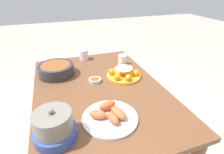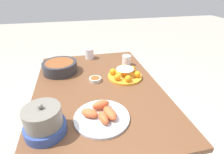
# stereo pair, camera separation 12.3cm
# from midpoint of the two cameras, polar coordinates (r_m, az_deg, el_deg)

# --- Properties ---
(dining_table) EXTENTS (1.21, 0.84, 0.71)m
(dining_table) POSITION_cam_midpoint_polar(r_m,az_deg,el_deg) (1.25, -1.63, -7.26)
(dining_table) COLOR brown
(dining_table) RESTS_ON ground_plane
(cake_plate) EXTENTS (0.26, 0.26, 0.08)m
(cake_plate) POSITION_cam_midpoint_polar(r_m,az_deg,el_deg) (1.31, 6.98, 0.88)
(cake_plate) COLOR gold
(cake_plate) RESTS_ON dining_table
(serving_bowl) EXTENTS (0.26, 0.26, 0.08)m
(serving_bowl) POSITION_cam_midpoint_polar(r_m,az_deg,el_deg) (1.41, -14.27, 3.20)
(serving_bowl) COLOR #2D2D33
(serving_bowl) RESTS_ON dining_table
(sauce_bowl) EXTENTS (0.09, 0.09, 0.03)m
(sauce_bowl) POSITION_cam_midpoint_polar(r_m,az_deg,el_deg) (1.26, -2.72, -0.84)
(sauce_bowl) COLOR beige
(sauce_bowl) RESTS_ON dining_table
(seafood_platter) EXTENTS (0.29, 0.29, 0.07)m
(seafood_platter) POSITION_cam_midpoint_polar(r_m,az_deg,el_deg) (0.93, 0.44, -12.44)
(seafood_platter) COLOR silver
(seafood_platter) RESTS_ON dining_table
(cup_near) EXTENTS (0.07, 0.07, 0.09)m
(cup_near) POSITION_cam_midpoint_polar(r_m,az_deg,el_deg) (1.50, 7.10, 5.33)
(cup_near) COLOR white
(cup_near) RESTS_ON dining_table
(cup_far) EXTENTS (0.08, 0.08, 0.09)m
(cup_far) POSITION_cam_midpoint_polar(r_m,az_deg,el_deg) (1.63, -5.09, 7.59)
(cup_far) COLOR white
(cup_far) RESTS_ON dining_table
(warming_pot) EXTENTS (0.20, 0.20, 0.17)m
(warming_pot) POSITION_cam_midpoint_polar(r_m,az_deg,el_deg) (0.87, -17.47, -13.86)
(warming_pot) COLOR #334C99
(warming_pot) RESTS_ON dining_table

